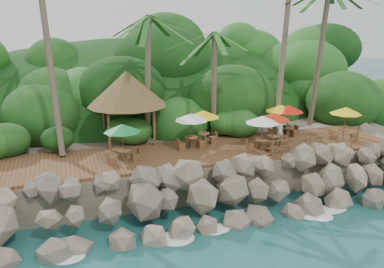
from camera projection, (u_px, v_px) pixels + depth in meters
name	position (u px, v px, depth m)	size (l,w,h in m)	color
ground	(230.00, 232.00, 20.52)	(140.00, 140.00, 0.00)	#19514F
land_base	(155.00, 130.00, 34.88)	(32.00, 25.20, 2.10)	gray
jungle_hill	(139.00, 121.00, 42.04)	(44.80, 28.00, 15.40)	#143811
seawall	(215.00, 195.00, 22.03)	(29.00, 4.00, 2.30)	gray
terrace	(192.00, 153.00, 25.41)	(26.00, 5.00, 0.20)	brown
jungle_foliage	(158.00, 145.00, 34.25)	(44.00, 16.00, 12.00)	#143811
foam_line	(227.00, 229.00, 20.78)	(25.20, 0.80, 0.06)	white
palapa	(127.00, 89.00, 26.48)	(5.09, 5.09, 4.60)	brown
dining_clusters	(224.00, 120.00, 25.31)	(24.08, 4.83, 2.23)	brown
railing	(314.00, 142.00, 25.11)	(6.10, 0.10, 1.00)	brown
waiter	(280.00, 131.00, 27.05)	(0.57, 0.37, 1.56)	silver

